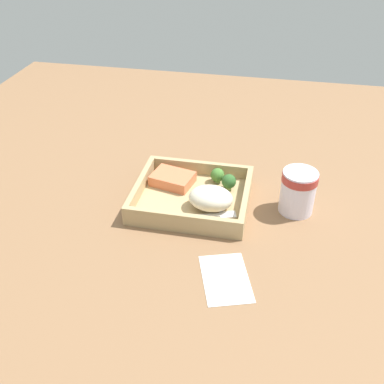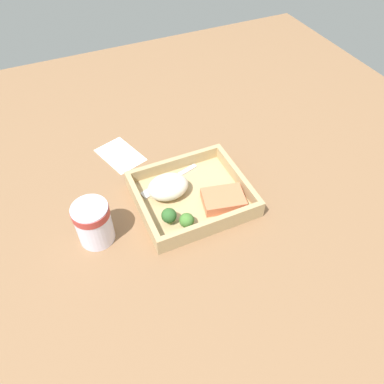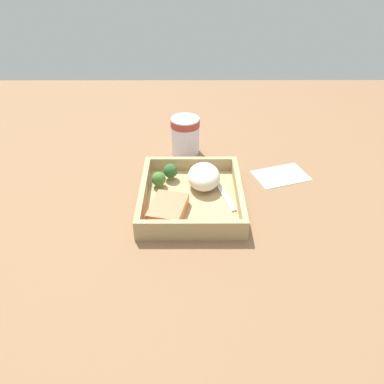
# 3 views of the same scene
# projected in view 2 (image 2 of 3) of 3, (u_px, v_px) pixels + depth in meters

# --- Properties ---
(ground_plane) EXTENTS (1.60, 1.60, 0.02)m
(ground_plane) POSITION_uv_depth(u_px,v_px,m) (192.00, 203.00, 0.87)
(ground_plane) COLOR brown
(takeout_tray) EXTENTS (0.25, 0.22, 0.01)m
(takeout_tray) POSITION_uv_depth(u_px,v_px,m) (192.00, 198.00, 0.86)
(takeout_tray) COLOR tan
(takeout_tray) RESTS_ON ground_plane
(tray_rim) EXTENTS (0.25, 0.22, 0.03)m
(tray_rim) POSITION_uv_depth(u_px,v_px,m) (192.00, 192.00, 0.84)
(tray_rim) COLOR tan
(tray_rim) RESTS_ON takeout_tray
(salmon_fillet) EXTENTS (0.10, 0.09, 0.02)m
(salmon_fillet) POSITION_uv_depth(u_px,v_px,m) (223.00, 200.00, 0.83)
(salmon_fillet) COLOR #DA724A
(salmon_fillet) RESTS_ON takeout_tray
(mashed_potatoes) EXTENTS (0.09, 0.07, 0.05)m
(mashed_potatoes) POSITION_uv_depth(u_px,v_px,m) (168.00, 187.00, 0.84)
(mashed_potatoes) COLOR beige
(mashed_potatoes) RESTS_ON takeout_tray
(broccoli_floret_1) EXTENTS (0.03, 0.03, 0.04)m
(broccoli_floret_1) POSITION_uv_depth(u_px,v_px,m) (169.00, 216.00, 0.79)
(broccoli_floret_1) COLOR #7C9852
(broccoli_floret_1) RESTS_ON takeout_tray
(broccoli_floret_2) EXTENTS (0.03, 0.03, 0.04)m
(broccoli_floret_2) POSITION_uv_depth(u_px,v_px,m) (187.00, 221.00, 0.78)
(broccoli_floret_2) COLOR #80AF5B
(broccoli_floret_2) RESTS_ON takeout_tray
(fork) EXTENTS (0.16, 0.06, 0.00)m
(fork) POSITION_uv_depth(u_px,v_px,m) (167.00, 182.00, 0.88)
(fork) COLOR silver
(fork) RESTS_ON takeout_tray
(paper_cup) EXTENTS (0.08, 0.08, 0.10)m
(paper_cup) POSITION_uv_depth(u_px,v_px,m) (93.00, 222.00, 0.75)
(paper_cup) COLOR white
(paper_cup) RESTS_ON ground_plane
(receipt_slip) EXTENTS (0.12, 0.14, 0.00)m
(receipt_slip) POSITION_uv_depth(u_px,v_px,m) (120.00, 155.00, 0.96)
(receipt_slip) COLOR white
(receipt_slip) RESTS_ON ground_plane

